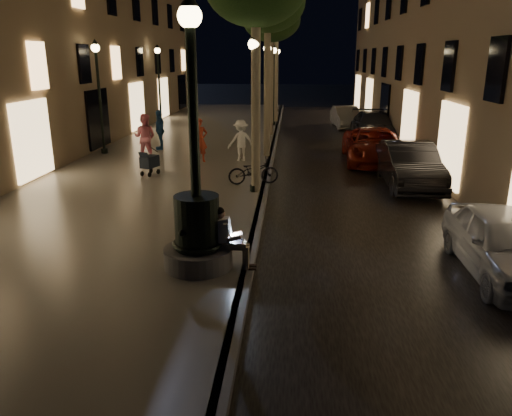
# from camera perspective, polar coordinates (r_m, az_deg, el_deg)

# --- Properties ---
(ground) EXTENTS (120.00, 120.00, 0.00)m
(ground) POSITION_cam_1_polar(r_m,az_deg,el_deg) (22.75, 1.87, 6.01)
(ground) COLOR black
(ground) RESTS_ON ground
(cobble_lane) EXTENTS (6.00, 45.00, 0.02)m
(cobble_lane) POSITION_cam_1_polar(r_m,az_deg,el_deg) (22.83, 9.45, 5.86)
(cobble_lane) COLOR black
(cobble_lane) RESTS_ON ground
(promenade) EXTENTS (8.00, 45.00, 0.20)m
(promenade) POSITION_cam_1_polar(r_m,az_deg,el_deg) (23.22, -8.10, 6.33)
(promenade) COLOR slate
(promenade) RESTS_ON ground
(curb_strip) EXTENTS (0.25, 45.00, 0.20)m
(curb_strip) POSITION_cam_1_polar(r_m,az_deg,el_deg) (22.73, 1.87, 6.26)
(curb_strip) COLOR #59595B
(curb_strip) RESTS_ON ground
(fountain_lamppost) EXTENTS (1.40, 1.40, 5.21)m
(fountain_lamppost) POSITION_cam_1_polar(r_m,az_deg,el_deg) (9.99, -6.76, -1.29)
(fountain_lamppost) COLOR #59595B
(fountain_lamppost) RESTS_ON promenade
(seated_man_laptop) EXTENTS (0.90, 0.30, 1.27)m
(seated_man_laptop) POSITION_cam_1_polar(r_m,az_deg,el_deg) (10.01, -3.25, -3.17)
(seated_man_laptop) COLOR gray
(seated_man_laptop) RESTS_ON promenade
(tree_second) EXTENTS (3.00, 3.00, 7.40)m
(tree_second) POSITION_cam_1_polar(r_m,az_deg,el_deg) (21.44, 1.35, 22.36)
(tree_second) COLOR #6B604C
(tree_second) RESTS_ON promenade
(tree_third) EXTENTS (3.00, 3.00, 7.20)m
(tree_third) POSITION_cam_1_polar(r_m,az_deg,el_deg) (27.40, 1.77, 20.77)
(tree_third) COLOR #6B604C
(tree_third) RESTS_ON promenade
(tree_far) EXTENTS (3.00, 3.00, 7.50)m
(tree_far) POSITION_cam_1_polar(r_m,az_deg,el_deg) (33.40, 2.37, 20.58)
(tree_far) COLOR #6B604C
(tree_far) RESTS_ON promenade
(lamp_curb_a) EXTENTS (0.36, 0.36, 4.81)m
(lamp_curb_a) POSITION_cam_1_polar(r_m,az_deg,el_deg) (15.40, -0.21, 12.93)
(lamp_curb_a) COLOR black
(lamp_curb_a) RESTS_ON promenade
(lamp_curb_b) EXTENTS (0.36, 0.36, 4.81)m
(lamp_curb_b) POSITION_cam_1_polar(r_m,az_deg,el_deg) (23.37, 1.29, 14.31)
(lamp_curb_b) COLOR black
(lamp_curb_b) RESTS_ON promenade
(lamp_curb_c) EXTENTS (0.36, 0.36, 4.81)m
(lamp_curb_c) POSITION_cam_1_polar(r_m,az_deg,el_deg) (31.36, 2.03, 14.98)
(lamp_curb_c) COLOR black
(lamp_curb_c) RESTS_ON promenade
(lamp_curb_d) EXTENTS (0.36, 0.36, 4.81)m
(lamp_curb_d) POSITION_cam_1_polar(r_m,az_deg,el_deg) (39.35, 2.47, 15.38)
(lamp_curb_d) COLOR black
(lamp_curb_d) RESTS_ON promenade
(lamp_left_b) EXTENTS (0.36, 0.36, 4.81)m
(lamp_left_b) POSITION_cam_1_polar(r_m,az_deg,el_deg) (22.88, -17.57, 13.49)
(lamp_left_b) COLOR black
(lamp_left_b) RESTS_ON promenade
(lamp_left_c) EXTENTS (0.36, 0.36, 4.81)m
(lamp_left_c) POSITION_cam_1_polar(r_m,az_deg,el_deg) (32.40, -11.06, 14.75)
(lamp_left_c) COLOR black
(lamp_left_c) RESTS_ON promenade
(stroller) EXTENTS (0.61, 0.96, 0.98)m
(stroller) POSITION_cam_1_polar(r_m,az_deg,el_deg) (18.36, -12.09, 5.19)
(stroller) COLOR black
(stroller) RESTS_ON promenade
(car_front) EXTENTS (1.65, 4.03, 1.37)m
(car_front) POSITION_cam_1_polar(r_m,az_deg,el_deg) (11.32, 26.50, -3.63)
(car_front) COLOR #9B9DA3
(car_front) RESTS_ON ground
(car_second) EXTENTS (1.61, 4.59, 1.51)m
(car_second) POSITION_cam_1_polar(r_m,az_deg,el_deg) (17.85, 17.10, 4.70)
(car_second) COLOR black
(car_second) RESTS_ON ground
(car_third) EXTENTS (2.54, 5.22, 1.43)m
(car_third) POSITION_cam_1_polar(r_m,az_deg,el_deg) (21.60, 13.35, 6.91)
(car_third) COLOR maroon
(car_third) RESTS_ON ground
(car_rear) EXTENTS (2.12, 5.13, 1.49)m
(car_rear) POSITION_cam_1_polar(r_m,az_deg,el_deg) (27.54, 13.29, 9.06)
(car_rear) COLOR #2E2E33
(car_rear) RESTS_ON ground
(car_fifth) EXTENTS (1.73, 4.11, 1.32)m
(car_fifth) POSITION_cam_1_polar(r_m,az_deg,el_deg) (32.21, 10.23, 10.18)
(car_fifth) COLOR #B0B0AA
(car_fifth) RESTS_ON ground
(pedestrian_red) EXTENTS (0.77, 0.68, 1.77)m
(pedestrian_red) POSITION_cam_1_polar(r_m,az_deg,el_deg) (20.34, -6.44, 7.71)
(pedestrian_red) COLOR #BE3D26
(pedestrian_red) RESTS_ON promenade
(pedestrian_pink) EXTENTS (0.98, 0.80, 1.90)m
(pedestrian_pink) POSITION_cam_1_polar(r_m,az_deg,el_deg) (21.09, -12.58, 7.92)
(pedestrian_pink) COLOR pink
(pedestrian_pink) RESTS_ON promenade
(pedestrian_white) EXTENTS (1.23, 0.98, 1.67)m
(pedestrian_white) POSITION_cam_1_polar(r_m,az_deg,el_deg) (20.46, -1.74, 7.73)
(pedestrian_white) COLOR silver
(pedestrian_white) RESTS_ON promenade
(pedestrian_blue) EXTENTS (0.80, 1.15, 1.80)m
(pedestrian_blue) POSITION_cam_1_polar(r_m,az_deg,el_deg) (23.45, -10.95, 8.78)
(pedestrian_blue) COLOR #25528A
(pedestrian_blue) RESTS_ON promenade
(bicycle) EXTENTS (1.77, 0.95, 0.89)m
(bicycle) POSITION_cam_1_polar(r_m,az_deg,el_deg) (16.69, -0.31, 4.24)
(bicycle) COLOR black
(bicycle) RESTS_ON promenade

